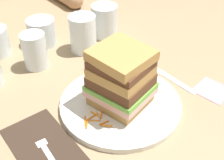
# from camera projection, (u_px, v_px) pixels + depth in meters

# --- Properties ---
(ground_plane) EXTENTS (3.00, 3.00, 0.00)m
(ground_plane) POSITION_uv_depth(u_px,v_px,m) (120.00, 106.00, 0.65)
(ground_plane) COLOR #9E8460
(main_plate) EXTENTS (0.26, 0.26, 0.01)m
(main_plate) POSITION_uv_depth(u_px,v_px,m) (121.00, 103.00, 0.64)
(main_plate) COLOR white
(main_plate) RESTS_ON ground_plane
(sandwich) EXTENTS (0.13, 0.14, 0.13)m
(sandwich) POSITION_uv_depth(u_px,v_px,m) (122.00, 78.00, 0.60)
(sandwich) COLOR tan
(sandwich) RESTS_ON main_plate
(carrot_shred_0) EXTENTS (0.02, 0.02, 0.00)m
(carrot_shred_0) POSITION_uv_depth(u_px,v_px,m) (107.00, 126.00, 0.58)
(carrot_shred_0) COLOR orange
(carrot_shred_0) RESTS_ON main_plate
(carrot_shred_1) EXTENTS (0.03, 0.01, 0.00)m
(carrot_shred_1) POSITION_uv_depth(u_px,v_px,m) (94.00, 118.00, 0.60)
(carrot_shred_1) COLOR orange
(carrot_shred_1) RESTS_ON main_plate
(carrot_shred_2) EXTENTS (0.02, 0.01, 0.00)m
(carrot_shred_2) POSITION_uv_depth(u_px,v_px,m) (104.00, 123.00, 0.59)
(carrot_shred_2) COLOR orange
(carrot_shred_2) RESTS_ON main_plate
(carrot_shred_3) EXTENTS (0.01, 0.03, 0.00)m
(carrot_shred_3) POSITION_uv_depth(u_px,v_px,m) (97.00, 115.00, 0.60)
(carrot_shred_3) COLOR orange
(carrot_shred_3) RESTS_ON main_plate
(carrot_shred_4) EXTENTS (0.02, 0.02, 0.00)m
(carrot_shred_4) POSITION_uv_depth(u_px,v_px,m) (87.00, 125.00, 0.58)
(carrot_shred_4) COLOR orange
(carrot_shred_4) RESTS_ON main_plate
(carrot_shred_5) EXTENTS (0.02, 0.02, 0.00)m
(carrot_shred_5) POSITION_uv_depth(u_px,v_px,m) (86.00, 122.00, 0.59)
(carrot_shred_5) COLOR orange
(carrot_shred_5) RESTS_ON main_plate
(carrot_shred_6) EXTENTS (0.02, 0.02, 0.00)m
(carrot_shred_6) POSITION_uv_depth(u_px,v_px,m) (101.00, 115.00, 0.61)
(carrot_shred_6) COLOR orange
(carrot_shred_6) RESTS_ON main_plate
(carrot_shred_7) EXTENTS (0.02, 0.02, 0.00)m
(carrot_shred_7) POSITION_uv_depth(u_px,v_px,m) (94.00, 120.00, 0.59)
(carrot_shred_7) COLOR orange
(carrot_shred_7) RESTS_ON main_plate
(carrot_shred_8) EXTENTS (0.01, 0.02, 0.00)m
(carrot_shred_8) POSITION_uv_depth(u_px,v_px,m) (147.00, 85.00, 0.68)
(carrot_shred_8) COLOR orange
(carrot_shred_8) RESTS_ON main_plate
(carrot_shred_9) EXTENTS (0.02, 0.02, 0.00)m
(carrot_shred_9) POSITION_uv_depth(u_px,v_px,m) (149.00, 83.00, 0.69)
(carrot_shred_9) COLOR orange
(carrot_shred_9) RESTS_ON main_plate
(carrot_shred_10) EXTENTS (0.02, 0.02, 0.00)m
(carrot_shred_10) POSITION_uv_depth(u_px,v_px,m) (140.00, 82.00, 0.69)
(carrot_shred_10) COLOR orange
(carrot_shred_10) RESTS_ON main_plate
(carrot_shred_11) EXTENTS (0.02, 0.03, 0.00)m
(carrot_shred_11) POSITION_uv_depth(u_px,v_px,m) (137.00, 85.00, 0.68)
(carrot_shred_11) COLOR orange
(carrot_shred_11) RESTS_ON main_plate
(carrot_shred_12) EXTENTS (0.01, 0.02, 0.00)m
(carrot_shred_12) POSITION_uv_depth(u_px,v_px,m) (144.00, 78.00, 0.70)
(carrot_shred_12) COLOR orange
(carrot_shred_12) RESTS_ON main_plate
(carrot_shred_13) EXTENTS (0.02, 0.02, 0.00)m
(carrot_shred_13) POSITION_uv_depth(u_px,v_px,m) (147.00, 78.00, 0.70)
(carrot_shred_13) COLOR orange
(carrot_shred_13) RESTS_ON main_plate
(napkin_dark) EXTENTS (0.11, 0.18, 0.00)m
(napkin_dark) POSITION_uv_depth(u_px,v_px,m) (43.00, 146.00, 0.56)
(napkin_dark) COLOR #38281E
(napkin_dark) RESTS_ON ground_plane
(fork) EXTENTS (0.03, 0.17, 0.00)m
(fork) POSITION_uv_depth(u_px,v_px,m) (48.00, 153.00, 0.54)
(fork) COLOR silver
(fork) RESTS_ON napkin_dark
(knife) EXTENTS (0.02, 0.20, 0.00)m
(knife) POSITION_uv_depth(u_px,v_px,m) (165.00, 75.00, 0.73)
(knife) COLOR silver
(knife) RESTS_ON ground_plane
(juice_glass) EXTENTS (0.07, 0.07, 0.10)m
(juice_glass) POSITION_uv_depth(u_px,v_px,m) (83.00, 35.00, 0.80)
(juice_glass) COLOR white
(juice_glass) RESTS_ON ground_plane
(empty_tumbler_0) EXTENTS (0.06, 0.06, 0.09)m
(empty_tumbler_0) POSITION_uv_depth(u_px,v_px,m) (35.00, 51.00, 0.74)
(empty_tumbler_0) COLOR silver
(empty_tumbler_0) RESTS_ON ground_plane
(empty_tumbler_2) EXTENTS (0.08, 0.08, 0.09)m
(empty_tumbler_2) POSITION_uv_depth(u_px,v_px,m) (104.00, 21.00, 0.87)
(empty_tumbler_2) COLOR silver
(empty_tumbler_2) RESTS_ON ground_plane
(empty_tumbler_3) EXTENTS (0.08, 0.08, 0.07)m
(empty_tumbler_3) POSITION_uv_depth(u_px,v_px,m) (43.00, 32.00, 0.83)
(empty_tumbler_3) COLOR silver
(empty_tumbler_3) RESTS_ON ground_plane
(napkin_pink) EXTENTS (0.08, 0.08, 0.00)m
(napkin_pink) POSITION_uv_depth(u_px,v_px,m) (212.00, 90.00, 0.69)
(napkin_pink) COLOR pink
(napkin_pink) RESTS_ON ground_plane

